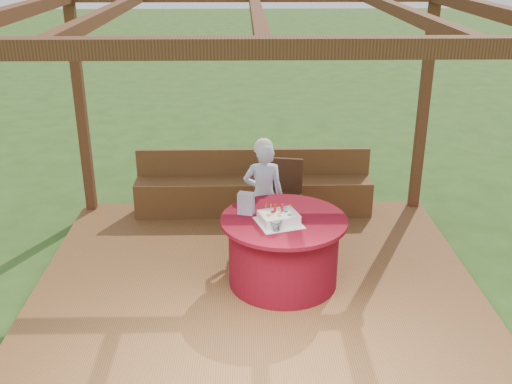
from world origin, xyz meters
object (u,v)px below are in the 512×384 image
chair (282,193)px  drinking_glass (276,226)px  elderly_woman (263,192)px  birthday_cake (279,218)px  bench (254,193)px  gift_bag (246,203)px  table (283,250)px

chair → drinking_glass: chair is taller
elderly_woman → birthday_cake: size_ratio=2.53×
birthday_cake → drinking_glass: bearing=-100.7°
bench → chair: 0.73m
birthday_cake → gift_bag: size_ratio=2.29×
table → drinking_glass: 0.50m
bench → gift_bag: size_ratio=13.61×
drinking_glass → elderly_woman: bearing=94.3°
chair → drinking_glass: bearing=-95.9°
drinking_glass → birthday_cake: bearing=79.3°
bench → birthday_cake: 1.94m
chair → drinking_glass: (-0.15, -1.43, 0.26)m
chair → elderly_woman: bearing=-126.5°
elderly_woman → drinking_glass: size_ratio=11.64×
chair → birthday_cake: (-0.12, -1.26, 0.27)m
bench → elderly_woman: 1.00m
birthday_cake → gift_bag: gift_bag is taller
table → elderly_woman: size_ratio=0.98×
elderly_woman → birthday_cake: bearing=-82.9°
table → chair: 1.17m
bench → table: (0.27, -1.76, 0.10)m
bench → drinking_glass: 2.11m
gift_bag → bench: bearing=102.4°
table → birthday_cake: (-0.06, -0.10, 0.41)m
bench → chair: (0.33, -0.60, 0.24)m
bench → drinking_glass: drinking_glass is taller
elderly_woman → chair: bearing=53.5°
bench → chair: chair is taller
table → gift_bag: bearing=160.7°
gift_bag → drinking_glass: bearing=-39.3°
gift_bag → drinking_glass: gift_bag is taller
elderly_woman → gift_bag: elderly_woman is taller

